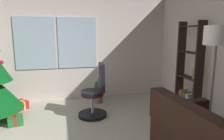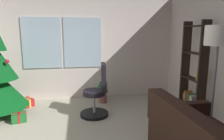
{
  "view_description": "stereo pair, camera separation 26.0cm",
  "coord_description": "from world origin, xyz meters",
  "views": [
    {
      "loc": [
        -0.26,
        -2.34,
        1.63
      ],
      "look_at": [
        0.56,
        0.93,
        1.0
      ],
      "focal_mm": 32.4,
      "sensor_mm": 36.0,
      "label": 1
    },
    {
      "loc": [
        -0.01,
        -2.4,
        1.63
      ],
      "look_at": [
        0.56,
        0.93,
        1.0
      ],
      "focal_mm": 32.4,
      "sensor_mm": 36.0,
      "label": 2
    }
  ],
  "objects": [
    {
      "name": "floor_lamp",
      "position": [
        1.93,
        0.15,
        1.48
      ],
      "size": [
        0.38,
        0.38,
        1.73
      ],
      "color": "slate",
      "rests_on": "ground_plane"
    },
    {
      "name": "gift_box_green",
      "position": [
        -1.12,
        1.37,
        0.08
      ],
      "size": [
        0.3,
        0.28,
        0.17
      ],
      "color": "#1E722D",
      "rests_on": "ground_plane"
    },
    {
      "name": "potted_plant",
      "position": [
        0.55,
        2.18,
        0.25
      ],
      "size": [
        0.33,
        0.35,
        0.64
      ],
      "color": "brown",
      "rests_on": "ground_plane"
    },
    {
      "name": "bookshelf",
      "position": [
        2.17,
        1.08,
        0.82
      ],
      "size": [
        0.18,
        0.64,
        1.85
      ],
      "color": "black",
      "rests_on": "ground_plane"
    },
    {
      "name": "wall_back_with_windows",
      "position": [
        -0.02,
        2.67,
        1.27
      ],
      "size": [
        4.78,
        0.12,
        2.52
      ],
      "color": "silver",
      "rests_on": "ground_plane"
    },
    {
      "name": "office_chair",
      "position": [
        0.34,
        1.41,
        0.41
      ],
      "size": [
        0.56,
        0.56,
        1.05
      ],
      "color": "black",
      "rests_on": "ground_plane"
    },
    {
      "name": "gift_box_red",
      "position": [
        -1.17,
        2.19,
        0.09
      ],
      "size": [
        0.36,
        0.37,
        0.18
      ],
      "color": "red",
      "rests_on": "ground_plane"
    }
  ]
}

